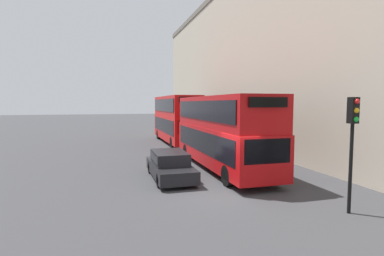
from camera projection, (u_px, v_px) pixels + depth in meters
ground_plane at (224, 192)px, 13.05m from camera, size 200.00×200.00×0.00m
building_facade at (362, 12)px, 14.29m from camera, size 1.10×80.00×15.76m
bus_leading at (221, 129)px, 17.54m from camera, size 2.59×10.58×4.25m
bus_second_in_queue at (176, 117)px, 29.05m from camera, size 2.59×10.39×4.53m
car_dark_sedan at (170, 164)px, 15.32m from camera, size 1.82×4.57×1.38m
traffic_light at (353, 131)px, 10.25m from camera, size 0.30×0.36×4.06m
pedestrian at (269, 157)px, 17.09m from camera, size 0.36×0.36×1.74m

